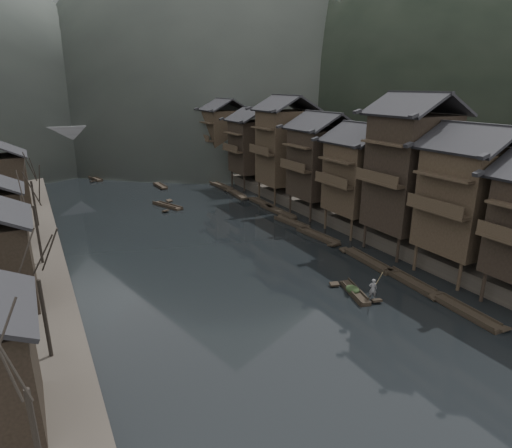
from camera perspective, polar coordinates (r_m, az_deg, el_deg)
water at (r=34.00m, az=5.42°, el=-11.57°), size 300.00×300.00×0.00m
right_bank at (r=84.10m, az=10.56°, el=6.86°), size 40.00×200.00×1.80m
stilt_houses at (r=56.10m, az=9.64°, el=9.74°), size 9.00×67.60×16.41m
bare_trees at (r=36.89m, az=-27.51°, el=0.38°), size 3.95×42.73×7.90m
moored_sampans at (r=56.62m, az=3.56°, el=1.00°), size 2.80×62.30×0.47m
midriver_boats at (r=79.05m, az=-17.44°, el=5.11°), size 11.45×39.69×0.45m
stone_bridge at (r=98.61m, az=-18.40°, el=10.35°), size 40.00×6.00×9.00m
hero_sampan at (r=37.26m, az=13.02°, el=-8.84°), size 2.13×4.72×0.43m
cargo_heap at (r=37.12m, az=12.79°, el=-8.00°), size 1.03×1.35×0.62m
boatman at (r=36.03m, az=15.33°, el=-8.02°), size 0.78×0.69×1.78m
bamboo_pole at (r=35.12m, az=15.92°, el=-4.11°), size 0.85×2.19×3.43m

